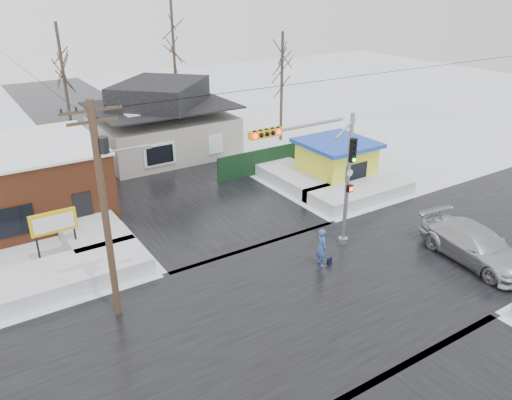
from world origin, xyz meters
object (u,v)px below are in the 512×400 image
pedestrian (322,248)px  utility_pole (105,201)px  marquee_sign (54,224)px  kiosk (336,161)px  car (475,245)px  traffic_signal (325,168)px

pedestrian → utility_pole: bearing=92.8°
marquee_sign → pedestrian: 13.07m
marquee_sign → kiosk: kiosk is taller
kiosk → utility_pole: bearing=-159.6°
kiosk → pedestrian: (-7.92, -8.11, -0.49)m
kiosk → car: 11.92m
marquee_sign → car: (17.22, -11.33, -1.06)m
traffic_signal → car: (5.79, -4.81, -3.68)m
utility_pole → kiosk: bearing=20.4°
marquee_sign → kiosk: size_ratio=0.55×
utility_pole → car: bearing=-18.3°
marquee_sign → pedestrian: (10.58, -7.61, -0.95)m
traffic_signal → kiosk: 10.43m
traffic_signal → car: 8.37m
car → traffic_signal: bearing=145.9°
kiosk → pedestrian: size_ratio=2.36×
pedestrian → car: 7.61m
marquee_sign → traffic_signal: bearing=-29.7°
traffic_signal → kiosk: size_ratio=1.52×
traffic_signal → utility_pole: 10.39m
traffic_signal → utility_pole: bearing=177.1°
pedestrian → traffic_signal: bearing=-25.7°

